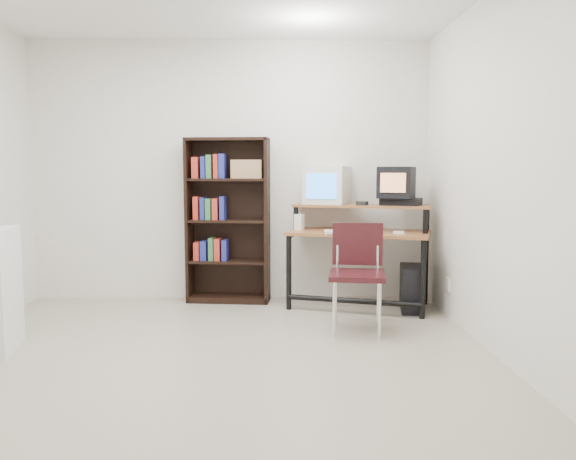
{
  "coord_description": "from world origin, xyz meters",
  "views": [
    {
      "loc": [
        0.44,
        -3.73,
        1.31
      ],
      "look_at": [
        0.56,
        1.1,
        0.8
      ],
      "focal_mm": 35.0,
      "sensor_mm": 36.0,
      "label": 1
    }
  ],
  "objects_px": {
    "crt_monitor": "(327,186)",
    "crt_tv": "(396,182)",
    "bookshelf": "(228,218)",
    "computer_desk": "(359,235)",
    "pc_tower": "(412,288)",
    "school_chair": "(357,265)"
  },
  "relations": [
    {
      "from": "crt_tv",
      "to": "pc_tower",
      "type": "xyz_separation_m",
      "value": [
        0.13,
        -0.16,
        -0.99
      ]
    },
    {
      "from": "crt_monitor",
      "to": "pc_tower",
      "type": "height_order",
      "value": "crt_monitor"
    },
    {
      "from": "pc_tower",
      "to": "crt_tv",
      "type": "bearing_deg",
      "value": 138.95
    },
    {
      "from": "computer_desk",
      "to": "bookshelf",
      "type": "distance_m",
      "value": 1.31
    },
    {
      "from": "computer_desk",
      "to": "crt_monitor",
      "type": "bearing_deg",
      "value": 157.33
    },
    {
      "from": "crt_tv",
      "to": "bookshelf",
      "type": "xyz_separation_m",
      "value": [
        -1.62,
        0.27,
        -0.36
      ]
    },
    {
      "from": "crt_monitor",
      "to": "crt_tv",
      "type": "relative_size",
      "value": 1.26
    },
    {
      "from": "bookshelf",
      "to": "computer_desk",
      "type": "bearing_deg",
      "value": -4.81
    },
    {
      "from": "crt_monitor",
      "to": "bookshelf",
      "type": "distance_m",
      "value": 1.03
    },
    {
      "from": "crt_tv",
      "to": "bookshelf",
      "type": "distance_m",
      "value": 1.68
    },
    {
      "from": "bookshelf",
      "to": "crt_tv",
      "type": "bearing_deg",
      "value": -3.11
    },
    {
      "from": "school_chair",
      "to": "bookshelf",
      "type": "distance_m",
      "value": 1.59
    },
    {
      "from": "computer_desk",
      "to": "crt_tv",
      "type": "bearing_deg",
      "value": 14.38
    },
    {
      "from": "pc_tower",
      "to": "crt_monitor",
      "type": "bearing_deg",
      "value": 160.56
    },
    {
      "from": "crt_monitor",
      "to": "crt_tv",
      "type": "bearing_deg",
      "value": -2.17
    },
    {
      "from": "bookshelf",
      "to": "pc_tower",
      "type": "bearing_deg",
      "value": -7.42
    },
    {
      "from": "crt_tv",
      "to": "crt_monitor",
      "type": "bearing_deg",
      "value": -179.12
    },
    {
      "from": "crt_tv",
      "to": "bookshelf",
      "type": "relative_size",
      "value": 0.25
    },
    {
      "from": "crt_tv",
      "to": "pc_tower",
      "type": "bearing_deg",
      "value": -27.08
    },
    {
      "from": "computer_desk",
      "to": "crt_tv",
      "type": "height_order",
      "value": "crt_tv"
    },
    {
      "from": "bookshelf",
      "to": "crt_monitor",
      "type": "bearing_deg",
      "value": 6.04
    },
    {
      "from": "computer_desk",
      "to": "school_chair",
      "type": "distance_m",
      "value": 0.84
    }
  ]
}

